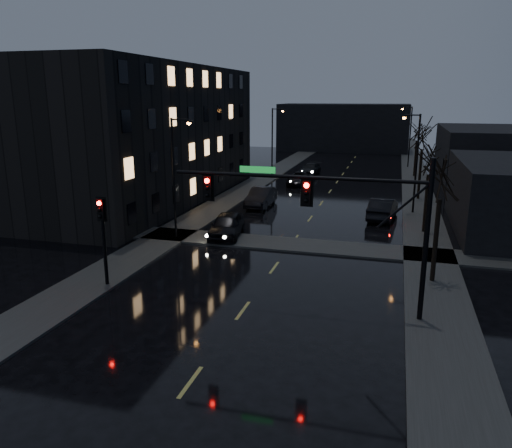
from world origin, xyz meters
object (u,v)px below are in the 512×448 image
Objects in this scene: oncoming_car_a at (227,225)px; oncoming_car_d at (310,169)px; oncoming_car_b at (261,197)px; lead_car at (383,209)px; oncoming_car_c at (300,178)px.

oncoming_car_a is 1.03× the size of oncoming_car_d.
oncoming_car_b is 19.25m from oncoming_car_d.
lead_car is at bearing -9.79° from oncoming_car_b.
oncoming_car_d is (-0.18, 7.43, -0.01)m from oncoming_car_c.
oncoming_car_d is at bearing 87.27° from oncoming_car_b.
oncoming_car_c is at bearing 80.24° from oncoming_car_a.
lead_car is at bearing -61.41° from oncoming_car_d.
oncoming_car_a is 21.89m from oncoming_car_c.
oncoming_car_a is 10.09m from oncoming_car_b.
oncoming_car_c is (0.92, 21.87, -0.13)m from oncoming_car_a.
lead_car reaches higher than oncoming_car_d.
oncoming_car_a is 0.97× the size of oncoming_car_c.
oncoming_car_b is 11.86m from oncoming_car_c.
oncoming_car_c is 1.06× the size of oncoming_car_d.
oncoming_car_b is 0.98× the size of lead_car.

